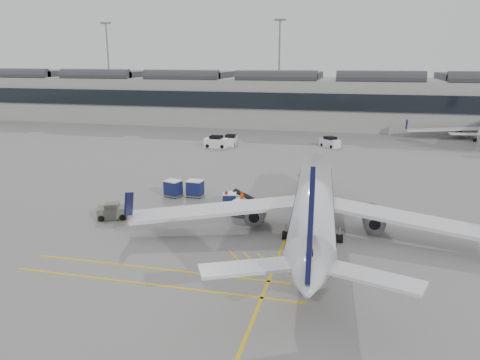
% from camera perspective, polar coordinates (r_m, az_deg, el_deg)
% --- Properties ---
extents(ground, '(220.00, 220.00, 0.00)m').
position_cam_1_polar(ground, '(45.96, -6.61, -5.32)').
color(ground, gray).
rests_on(ground, ground).
extents(terminal, '(200.00, 20.45, 12.40)m').
position_cam_1_polar(terminal, '(113.77, 6.09, 9.80)').
color(terminal, '#9E9E99').
rests_on(terminal, ground).
extents(light_masts, '(113.00, 0.60, 25.45)m').
position_cam_1_polar(light_masts, '(127.54, 6.33, 14.07)').
color(light_masts, slate).
rests_on(light_masts, ground).
extents(apron_markings, '(0.25, 60.00, 0.01)m').
position_cam_1_polar(apron_markings, '(53.04, 7.41, -2.60)').
color(apron_markings, gold).
rests_on(apron_markings, ground).
extents(airliner_main, '(33.51, 36.71, 9.75)m').
position_cam_1_polar(airliner_main, '(42.72, 8.99, -2.91)').
color(airliner_main, silver).
rests_on(airliner_main, ground).
extents(belt_loader, '(4.21, 1.65, 1.70)m').
position_cam_1_polar(belt_loader, '(51.26, -0.20, -2.51)').
color(belt_loader, silver).
rests_on(belt_loader, ground).
extents(baggage_cart_a, '(1.78, 1.59, 1.60)m').
position_cam_1_polar(baggage_cart_a, '(47.62, -0.04, -3.41)').
color(baggage_cart_a, gray).
rests_on(baggage_cart_a, ground).
extents(baggage_cart_b, '(1.74, 1.54, 1.60)m').
position_cam_1_polar(baggage_cart_b, '(50.17, -1.29, -2.47)').
color(baggage_cart_b, gray).
rests_on(baggage_cart_b, ground).
extents(baggage_cart_c, '(1.95, 1.64, 1.97)m').
position_cam_1_polar(baggage_cart_c, '(54.27, -5.49, -0.98)').
color(baggage_cart_c, gray).
rests_on(baggage_cart_c, ground).
extents(baggage_cart_d, '(2.24, 2.03, 1.95)m').
position_cam_1_polar(baggage_cart_d, '(54.65, -8.16, -0.97)').
color(baggage_cart_d, gray).
rests_on(baggage_cart_d, ground).
extents(ramp_agent_a, '(0.75, 0.81, 1.86)m').
position_cam_1_polar(ramp_agent_a, '(50.23, 0.25, -2.35)').
color(ramp_agent_a, '#F5460C').
rests_on(ramp_agent_a, ground).
extents(ramp_agent_b, '(1.15, 1.05, 1.90)m').
position_cam_1_polar(ramp_agent_b, '(50.01, -1.73, -2.41)').
color(ramp_agent_b, red).
rests_on(ramp_agent_b, ground).
extents(pushback_tug, '(3.30, 2.72, 1.60)m').
position_cam_1_polar(pushback_tug, '(48.62, -15.29, -3.74)').
color(pushback_tug, '#525548').
rests_on(pushback_tug, ground).
extents(safety_cone_nose, '(0.41, 0.41, 0.57)m').
position_cam_1_polar(safety_cone_nose, '(63.99, 7.25, 0.67)').
color(safety_cone_nose, '#F24C0A').
rests_on(safety_cone_nose, ground).
extents(safety_cone_engine, '(0.34, 0.34, 0.47)m').
position_cam_1_polar(safety_cone_engine, '(50.09, 14.37, -3.71)').
color(safety_cone_engine, '#F24C0A').
rests_on(safety_cone_engine, ground).
extents(service_van_left, '(4.11, 2.09, 2.10)m').
position_cam_1_polar(service_van_left, '(84.54, -2.92, 4.64)').
color(service_van_left, white).
rests_on(service_van_left, ground).
extents(service_van_mid, '(2.18, 3.93, 1.95)m').
position_cam_1_polar(service_van_mid, '(86.55, -1.14, 4.84)').
color(service_van_mid, white).
rests_on(service_van_mid, ground).
extents(service_van_right, '(3.93, 3.84, 1.88)m').
position_cam_1_polar(service_van_right, '(86.25, 10.92, 4.53)').
color(service_van_right, white).
rests_on(service_van_right, ground).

